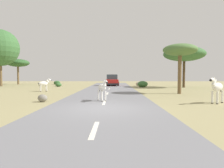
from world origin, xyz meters
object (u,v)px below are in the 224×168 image
Objects in this scene: zebra_0 at (102,88)px; bush_0 at (58,85)px; car_0 at (112,80)px; zebra_1 at (217,87)px; tree_2 at (184,54)px; bush_1 at (143,84)px; zebra_2 at (44,84)px; rock_0 at (138,84)px; bush_2 at (57,83)px; rock_1 at (43,98)px; tree_1 at (0,48)px; tree_0 at (180,51)px; tree_3 at (18,63)px.

zebra_0 is 18.24m from bush_0.
zebra_1 is at bearing 105.60° from car_0.
bush_1 is at bearing 173.18° from tree_2.
zebra_0 reaches higher than zebra_2.
bush_1 is 1.75× the size of rock_0.
tree_2 is at bearing -6.82° from bush_1.
tree_2 is 21.67m from bush_2.
zebra_2 is 12.97m from car_0.
bush_0 is at bearing -168.81° from rock_0.
car_0 is at bearing 157.45° from tree_2.
tree_1 is at bearing 125.54° from rock_1.
tree_2 is 6.14× the size of bush_0.
tree_0 reaches higher than bush_2.
zebra_2 is at bearing -78.92° from bush_2.
tree_1 is at bearing 152.73° from tree_0.
zebra_0 is at bearing 3.00° from rock_1.
tree_0 is 14.11m from rock_0.
zebra_1 is at bearing -82.37° from bush_1.
zebra_1 reaches higher than zebra_2.
bush_2 is (-9.42, 22.77, -0.53)m from zebra_0.
bush_0 is at bearing 149.67° from zebra_2.
bush_1 is (11.27, 7.53, -0.38)m from zebra_2.
tree_3 is at bearing 93.05° from tree_1.
car_0 is at bearing -116.31° from zebra_0.
zebra_2 is 15.71m from rock_0.
car_0 reaches higher than rock_1.
bush_0 is 1.09× the size of rock_0.
bush_0 is at bearing -91.02° from zebra_0.
tree_2 is 9.16× the size of rock_1.
zebra_1 is 10.74m from rock_1.
car_0 is 17.55m from tree_1.
zebra_1 is 33.98m from tree_3.
bush_0 is (-7.44, 16.64, -0.60)m from zebra_0.
rock_0 is at bearing -35.59° from zebra_1.
tree_2 is at bearing 154.65° from car_0.
tree_3 is (-17.10, 4.64, 3.01)m from car_0.
tree_1 is at bearing 174.89° from bush_0.
car_0 is at bearing -15.19° from tree_3.
zebra_0 reaches higher than bush_0.
tree_1 is at bearing -175.68° from rock_0.
rock_1 is (-10.70, 0.51, -0.73)m from zebra_1.
tree_3 is 5.06× the size of bush_0.
zebra_1 is 0.29× the size of tree_2.
tree_1 is 1.86× the size of tree_3.
zebra_1 reaches higher than bush_1.
tree_2 reaches higher than rock_0.
tree_0 reaches higher than zebra_0.
rock_0 is (11.12, 11.09, -0.51)m from zebra_2.
zebra_1 is 16.26m from tree_2.
car_0 is 3.05× the size of bush_1.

